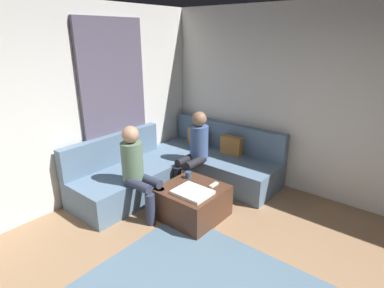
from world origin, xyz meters
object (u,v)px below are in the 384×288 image
at_px(person_on_couch_side, 138,168).
at_px(sectional_couch, 180,168).
at_px(game_remote, 214,185).
at_px(person_on_couch_back, 195,148).
at_px(coffee_mug, 188,175).
at_px(ottoman, 192,202).

bearing_deg(person_on_couch_side, sectional_couch, -171.43).
bearing_deg(sectional_couch, game_remote, -22.36).
bearing_deg(game_remote, person_on_couch_side, -142.41).
height_order(sectional_couch, person_on_couch_side, person_on_couch_side).
distance_m(sectional_couch, game_remote, 1.01).
bearing_deg(person_on_couch_back, coffee_mug, 119.01).
height_order(coffee_mug, person_on_couch_back, person_on_couch_back).
height_order(sectional_couch, ottoman, sectional_couch).
bearing_deg(person_on_couch_side, coffee_mug, 145.91).
height_order(sectional_couch, coffee_mug, sectional_couch).
xyz_separation_m(coffee_mug, game_remote, (0.40, 0.04, -0.04)).
xyz_separation_m(ottoman, person_on_couch_side, (-0.60, -0.38, 0.45)).
xyz_separation_m(person_on_couch_back, person_on_couch_side, (-0.11, -1.04, 0.00)).
xyz_separation_m(ottoman, game_remote, (0.18, 0.22, 0.22)).
relative_size(ottoman, coffee_mug, 8.00).
distance_m(sectional_couch, ottoman, 0.96).
bearing_deg(game_remote, ottoman, -129.29).
bearing_deg(coffee_mug, person_on_couch_side, -124.09).
distance_m(sectional_couch, coffee_mug, 0.70).
height_order(person_on_couch_back, person_on_couch_side, same).
bearing_deg(coffee_mug, ottoman, -39.29).
distance_m(coffee_mug, game_remote, 0.40).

